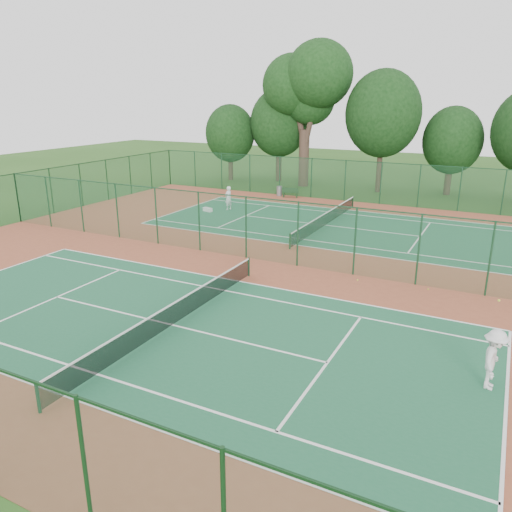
{
  "coord_description": "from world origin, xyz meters",
  "views": [
    {
      "loc": [
        11.07,
        -23.46,
        8.64
      ],
      "look_at": [
        1.08,
        -3.92,
        1.6
      ],
      "focal_mm": 35.0,
      "sensor_mm": 36.0,
      "label": 1
    }
  ],
  "objects_px": {
    "player_far": "(228,198)",
    "bench": "(290,192)",
    "big_tree": "(308,84)",
    "player_near": "(494,360)",
    "trash_bin": "(279,191)",
    "kit_bag": "(208,210)"
  },
  "relations": [
    {
      "from": "bench",
      "to": "big_tree",
      "type": "bearing_deg",
      "value": 84.26
    },
    {
      "from": "kit_bag",
      "to": "big_tree",
      "type": "relative_size",
      "value": 0.06
    },
    {
      "from": "player_near",
      "to": "trash_bin",
      "type": "bearing_deg",
      "value": 40.33
    },
    {
      "from": "player_near",
      "to": "trash_bin",
      "type": "height_order",
      "value": "player_near"
    },
    {
      "from": "player_near",
      "to": "bench",
      "type": "xyz_separation_m",
      "value": [
        -17.64,
        25.3,
        -0.52
      ]
    },
    {
      "from": "bench",
      "to": "big_tree",
      "type": "height_order",
      "value": "big_tree"
    },
    {
      "from": "big_tree",
      "to": "trash_bin",
      "type": "bearing_deg",
      "value": -90.37
    },
    {
      "from": "kit_bag",
      "to": "big_tree",
      "type": "distance_m",
      "value": 17.61
    },
    {
      "from": "trash_bin",
      "to": "player_near",
      "type": "bearing_deg",
      "value": -53.64
    },
    {
      "from": "player_near",
      "to": "player_far",
      "type": "bearing_deg",
      "value": 51.33
    },
    {
      "from": "player_near",
      "to": "big_tree",
      "type": "height_order",
      "value": "big_tree"
    },
    {
      "from": "player_near",
      "to": "kit_bag",
      "type": "xyz_separation_m",
      "value": [
        -21.15,
        17.1,
        -0.83
      ]
    },
    {
      "from": "player_far",
      "to": "bench",
      "type": "distance_m",
      "value": 7.28
    },
    {
      "from": "big_tree",
      "to": "kit_bag",
      "type": "bearing_deg",
      "value": -99.13
    },
    {
      "from": "player_far",
      "to": "trash_bin",
      "type": "height_order",
      "value": "player_far"
    },
    {
      "from": "trash_bin",
      "to": "big_tree",
      "type": "height_order",
      "value": "big_tree"
    },
    {
      "from": "player_far",
      "to": "kit_bag",
      "type": "xyz_separation_m",
      "value": [
        -1.12,
        -1.33,
        -0.79
      ]
    },
    {
      "from": "player_far",
      "to": "big_tree",
      "type": "distance_m",
      "value": 15.95
    },
    {
      "from": "player_near",
      "to": "trash_bin",
      "type": "distance_m",
      "value": 31.79
    },
    {
      "from": "trash_bin",
      "to": "bench",
      "type": "distance_m",
      "value": 1.24
    },
    {
      "from": "player_far",
      "to": "bench",
      "type": "relative_size",
      "value": 1.22
    },
    {
      "from": "trash_bin",
      "to": "kit_bag",
      "type": "bearing_deg",
      "value": -105.18
    }
  ]
}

